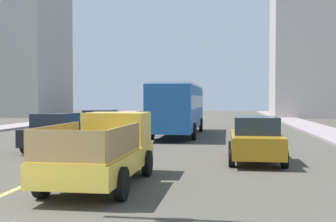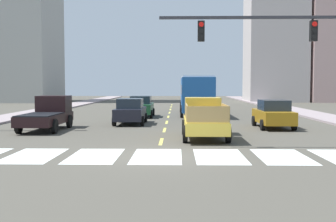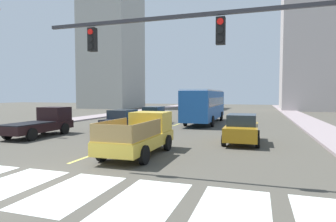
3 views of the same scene
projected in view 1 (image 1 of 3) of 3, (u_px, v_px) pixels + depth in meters
name	position (u px, v px, depth m)	size (l,w,h in m)	color
lane_dash_0	(7.00, 193.00, 10.37)	(0.16, 2.40, 0.01)	#D1C653
lane_dash_1	(78.00, 163.00, 15.32)	(0.16, 2.40, 0.01)	#D1C653
lane_dash_2	(115.00, 147.00, 20.27)	(0.16, 2.40, 0.01)	#D1C653
lane_dash_3	(137.00, 138.00, 25.21)	(0.16, 2.40, 0.01)	#D1C653
lane_dash_4	(152.00, 131.00, 30.16)	(0.16, 2.40, 0.01)	#D1C653
lane_dash_5	(162.00, 127.00, 35.10)	(0.16, 2.40, 0.01)	#D1C653
lane_dash_6	(170.00, 124.00, 40.05)	(0.16, 2.40, 0.01)	#D1C653
lane_dash_7	(177.00, 121.00, 45.00)	(0.16, 2.40, 0.01)	#D1C653
pickup_stakebed	(106.00, 150.00, 11.68)	(2.18, 5.20, 1.96)	gold
city_bus	(179.00, 106.00, 26.93)	(2.72, 10.80, 3.32)	#1B4E95
sedan_far	(255.00, 139.00, 15.54)	(2.02, 4.40, 1.72)	#9F6F14
sedan_mid	(57.00, 132.00, 19.20)	(2.02, 4.40, 1.72)	black
sedan_near_right	(101.00, 124.00, 25.26)	(2.02, 4.40, 1.72)	#1D4E2D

